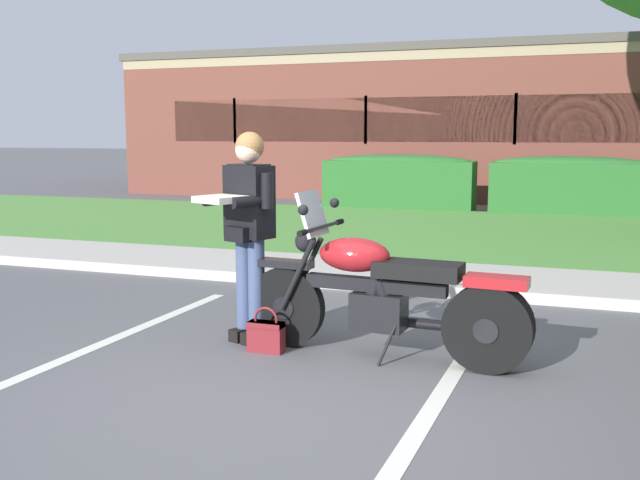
{
  "coord_description": "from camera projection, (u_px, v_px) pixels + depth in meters",
  "views": [
    {
      "loc": [
        1.64,
        -4.24,
        1.68
      ],
      "look_at": [
        -0.24,
        1.09,
        0.85
      ],
      "focal_mm": 40.31,
      "sensor_mm": 36.0,
      "label": 1
    }
  ],
  "objects": [
    {
      "name": "grass_lawn",
      "position": [
        469.0,
        233.0,
        12.22
      ],
      "size": [
        60.0,
        6.51,
        0.06
      ],
      "primitive_type": "cube",
      "color": "#518E3D",
      "rests_on": "ground"
    },
    {
      "name": "stall_stripe_1",
      "position": [
        439.0,
        397.0,
        4.63
      ],
      "size": [
        0.27,
        4.4,
        0.01
      ],
      "primitive_type": "cube",
      "rotation": [
        0.0,
        0.0,
        -0.03
      ],
      "color": "silver",
      "rests_on": "ground"
    },
    {
      "name": "ground_plane",
      "position": [
        299.0,
        392.0,
        4.74
      ],
      "size": [
        140.0,
        140.0,
        0.0
      ],
      "primitive_type": "plane",
      "color": "#565659"
    },
    {
      "name": "hedge_center_left",
      "position": [
        569.0,
        184.0,
        15.01
      ],
      "size": [
        3.19,
        0.9,
        1.24
      ],
      "color": "#286028",
      "rests_on": "ground"
    },
    {
      "name": "rider_person",
      "position": [
        248.0,
        219.0,
        5.75
      ],
      "size": [
        0.56,
        0.66,
        1.7
      ],
      "color": "black",
      "rests_on": "ground"
    },
    {
      "name": "concrete_walk",
      "position": [
        421.0,
        275.0,
        8.48
      ],
      "size": [
        60.0,
        1.5,
        0.08
      ],
      "primitive_type": "cube",
      "color": "#B7B2A8",
      "rests_on": "ground"
    },
    {
      "name": "hedge_left",
      "position": [
        399.0,
        181.0,
        16.21
      ],
      "size": [
        3.38,
        0.9,
        1.24
      ],
      "color": "#286028",
      "rests_on": "ground"
    },
    {
      "name": "stall_stripe_0",
      "position": [
        79.0,
        353.0,
        5.55
      ],
      "size": [
        0.27,
        4.4,
        0.01
      ],
      "primitive_type": "cube",
      "rotation": [
        0.0,
        0.0,
        -0.03
      ],
      "color": "silver",
      "rests_on": "ground"
    },
    {
      "name": "handbag",
      "position": [
        266.0,
        334.0,
        5.59
      ],
      "size": [
        0.28,
        0.13,
        0.36
      ],
      "color": "maroon",
      "rests_on": "ground"
    },
    {
      "name": "brick_building",
      "position": [
        528.0,
        125.0,
        21.16
      ],
      "size": [
        21.69,
        9.35,
        3.92
      ],
      "color": "brown",
      "rests_on": "ground"
    },
    {
      "name": "curb_strip",
      "position": [
        405.0,
        287.0,
        7.68
      ],
      "size": [
        60.0,
        0.2,
        0.12
      ],
      "primitive_type": "cube",
      "color": "#B7B2A8",
      "rests_on": "ground"
    },
    {
      "name": "motorcycle",
      "position": [
        392.0,
        296.0,
        5.37
      ],
      "size": [
        2.24,
        0.82,
        1.26
      ],
      "color": "black",
      "rests_on": "ground"
    }
  ]
}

